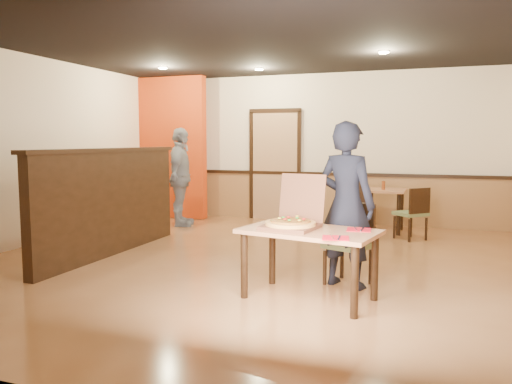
% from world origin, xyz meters
% --- Properties ---
extents(floor, '(7.00, 7.00, 0.00)m').
position_xyz_m(floor, '(0.00, 0.00, 0.00)').
color(floor, '#B47546').
rests_on(floor, ground).
extents(ceiling, '(7.00, 7.00, 0.00)m').
position_xyz_m(ceiling, '(0.00, 0.00, 2.80)').
color(ceiling, black).
rests_on(ceiling, wall_back).
extents(wall_back, '(7.00, 0.00, 7.00)m').
position_xyz_m(wall_back, '(0.00, 3.50, 1.40)').
color(wall_back, beige).
rests_on(wall_back, floor).
extents(wall_left, '(0.00, 7.00, 7.00)m').
position_xyz_m(wall_left, '(-3.50, 0.00, 1.40)').
color(wall_left, beige).
rests_on(wall_left, floor).
extents(wainscot_back, '(7.00, 0.04, 0.90)m').
position_xyz_m(wainscot_back, '(0.00, 3.47, 0.45)').
color(wainscot_back, '#9A6A3D').
rests_on(wainscot_back, floor).
extents(chair_rail_back, '(7.00, 0.06, 0.06)m').
position_xyz_m(chair_rail_back, '(0.00, 3.45, 0.92)').
color(chair_rail_back, black).
rests_on(chair_rail_back, wall_back).
extents(back_door, '(0.90, 0.06, 2.10)m').
position_xyz_m(back_door, '(-0.80, 3.46, 1.05)').
color(back_door, tan).
rests_on(back_door, wall_back).
extents(booth_partition, '(0.20, 3.10, 1.44)m').
position_xyz_m(booth_partition, '(-2.00, -0.20, 0.74)').
color(booth_partition, black).
rests_on(booth_partition, floor).
extents(red_accent_panel, '(1.60, 0.20, 2.78)m').
position_xyz_m(red_accent_panel, '(-2.90, 3.00, 1.40)').
color(red_accent_panel, '#BB360D').
rests_on(red_accent_panel, floor).
extents(spot_a, '(0.14, 0.14, 0.02)m').
position_xyz_m(spot_a, '(-2.30, 1.80, 2.78)').
color(spot_a, '#FFF4B2').
rests_on(spot_a, ceiling).
extents(spot_b, '(0.14, 0.14, 0.02)m').
position_xyz_m(spot_b, '(-0.80, 2.50, 2.78)').
color(spot_b, '#FFF4B2').
rests_on(spot_b, ceiling).
extents(spot_c, '(0.14, 0.14, 0.02)m').
position_xyz_m(spot_c, '(1.40, 1.50, 2.78)').
color(spot_c, '#FFF4B2').
rests_on(spot_c, ceiling).
extents(main_table, '(1.41, 0.97, 0.69)m').
position_xyz_m(main_table, '(0.99, -1.20, 0.58)').
color(main_table, '#B7764D').
rests_on(main_table, floor).
extents(diner_chair, '(0.56, 0.56, 0.87)m').
position_xyz_m(diner_chair, '(1.30, -0.50, 0.48)').
color(diner_chair, '#627041').
rests_on(diner_chair, floor).
extents(side_chair_left, '(0.49, 0.49, 0.92)m').
position_xyz_m(side_chair_left, '(0.91, 2.16, 0.50)').
color(side_chair_left, '#627041').
rests_on(side_chair_left, floor).
extents(side_chair_right, '(0.58, 0.58, 0.83)m').
position_xyz_m(side_chair_right, '(1.85, 2.18, 0.45)').
color(side_chair_right, '#627041').
rests_on(side_chair_right, floor).
extents(side_table, '(0.70, 0.70, 0.73)m').
position_xyz_m(side_table, '(1.35, 2.78, 0.55)').
color(side_table, '#B7764D').
rests_on(side_table, floor).
extents(diner, '(0.74, 0.61, 1.75)m').
position_xyz_m(diner, '(1.26, -0.64, 0.87)').
color(diner, black).
rests_on(diner, floor).
extents(passerby, '(0.71, 1.12, 1.78)m').
position_xyz_m(passerby, '(-2.19, 2.16, 0.89)').
color(passerby, gray).
rests_on(passerby, floor).
extents(pizza_box, '(0.57, 0.64, 0.52)m').
position_xyz_m(pizza_box, '(0.82, -1.16, 0.76)').
color(pizza_box, brown).
rests_on(pizza_box, main_table).
extents(pizza, '(0.63, 0.63, 0.03)m').
position_xyz_m(pizza, '(0.81, -1.21, 0.74)').
color(pizza, '#F3B158').
rests_on(pizza, pizza_box).
extents(napkin_near, '(0.27, 0.27, 0.01)m').
position_xyz_m(napkin_near, '(1.31, -1.55, 0.69)').
color(napkin_near, red).
rests_on(napkin_near, main_table).
extents(napkin_far, '(0.25, 0.25, 0.01)m').
position_xyz_m(napkin_far, '(1.45, -1.07, 0.69)').
color(napkin_far, red).
rests_on(napkin_far, main_table).
extents(condiment, '(0.06, 0.06, 0.15)m').
position_xyz_m(condiment, '(1.34, 2.69, 0.80)').
color(condiment, brown).
rests_on(condiment, side_table).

